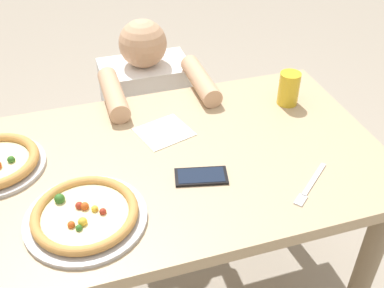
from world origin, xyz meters
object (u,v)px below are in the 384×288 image
(cell_phone, at_px, (201,176))
(diner_seated, at_px, (149,131))
(drink_cup_colored, at_px, (289,89))
(pizza_near, at_px, (85,215))
(fork, at_px, (310,186))

(cell_phone, bearing_deg, diner_seated, 90.68)
(drink_cup_colored, bearing_deg, pizza_near, -154.67)
(drink_cup_colored, height_order, fork, drink_cup_colored)
(drink_cup_colored, relative_size, fork, 0.71)
(pizza_near, xyz_separation_m, diner_seated, (0.33, 0.76, -0.33))
(cell_phone, relative_size, diner_seated, 0.17)
(cell_phone, bearing_deg, fork, -24.25)
(drink_cup_colored, xyz_separation_m, diner_seated, (-0.42, 0.41, -0.37))
(fork, relative_size, diner_seated, 0.18)
(pizza_near, xyz_separation_m, drink_cup_colored, (0.75, 0.35, 0.04))
(drink_cup_colored, bearing_deg, cell_phone, -145.31)
(drink_cup_colored, bearing_deg, fork, -108.10)
(cell_phone, bearing_deg, pizza_near, -168.53)
(pizza_near, xyz_separation_m, cell_phone, (0.33, 0.07, -0.01))
(drink_cup_colored, relative_size, diner_seated, 0.12)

